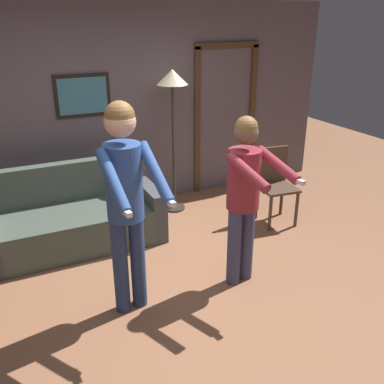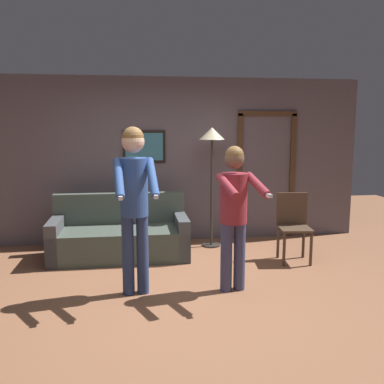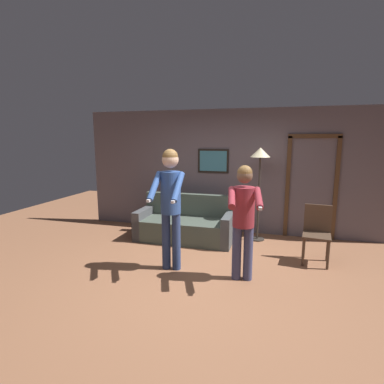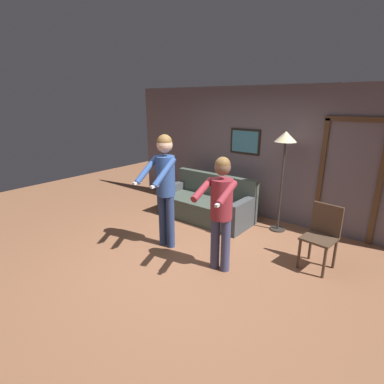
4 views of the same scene
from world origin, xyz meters
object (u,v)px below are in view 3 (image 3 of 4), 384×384
(dining_chair_distant, at_px, (317,230))
(person_standing_left, at_px, (170,197))
(torchiere_lamp, at_px, (260,161))
(person_standing_right, at_px, (244,213))
(couch, at_px, (186,226))

(dining_chair_distant, bearing_deg, person_standing_left, -157.09)
(torchiere_lamp, bearing_deg, dining_chair_distant, -40.69)
(torchiere_lamp, xyz_separation_m, dining_chair_distant, (0.98, -0.84, -1.03))
(person_standing_right, height_order, dining_chair_distant, person_standing_right)
(torchiere_lamp, relative_size, person_standing_left, 0.99)
(person_standing_left, xyz_separation_m, dining_chair_distant, (2.17, 0.92, -0.60))
(couch, xyz_separation_m, dining_chair_distant, (2.37, -0.49, 0.25))
(person_standing_left, bearing_deg, couch, 97.88)
(person_standing_left, xyz_separation_m, person_standing_right, (1.09, -0.06, -0.15))
(torchiere_lamp, distance_m, dining_chair_distant, 1.66)
(couch, height_order, person_standing_left, person_standing_left)
(couch, bearing_deg, person_standing_left, -82.12)
(torchiere_lamp, distance_m, person_standing_left, 2.17)
(couch, relative_size, dining_chair_distant, 2.05)
(couch, xyz_separation_m, person_standing_left, (0.20, -1.41, 0.85))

